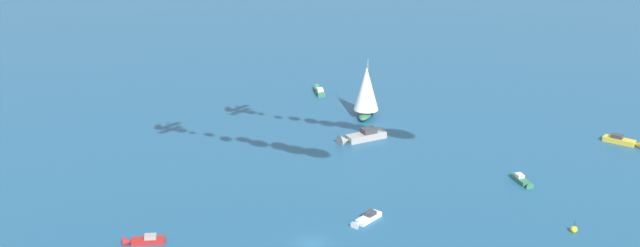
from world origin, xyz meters
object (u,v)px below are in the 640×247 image
object	(u,v)px
sailboat_ahead	(366,91)
motorboat_outer_ring_a	(319,91)
motorboat_inshore	(142,241)
marker_buoy	(574,229)
motorboat_far_port	(365,219)
motorboat_outer_ring_b	(360,137)
motorboat_trailing	(625,141)
motorboat_outer_ring_c	(523,181)

from	to	relation	value
sailboat_ahead	motorboat_outer_ring_a	bearing A→B (deg)	28.24
motorboat_inshore	marker_buoy	bearing A→B (deg)	-90.00
motorboat_far_port	marker_buoy	size ratio (longest dim) A/B	2.66
motorboat_outer_ring_b	motorboat_far_port	bearing A→B (deg)	175.53
motorboat_outer_ring_a	motorboat_trailing	bearing A→B (deg)	-121.82
motorboat_far_port	motorboat_outer_ring_c	bearing A→B (deg)	-65.48
marker_buoy	motorboat_trailing	bearing A→B (deg)	-32.65
motorboat_trailing	motorboat_outer_ring_c	world-z (taller)	motorboat_trailing
motorboat_far_port	marker_buoy	distance (m)	32.41
sailboat_ahead	motorboat_outer_ring_b	world-z (taller)	sailboat_ahead
motorboat_far_port	sailboat_ahead	size ratio (longest dim) A/B	0.45
sailboat_ahead	motorboat_outer_ring_a	size ratio (longest dim) A/B	1.84
motorboat_inshore	motorboat_outer_ring_c	xyz separation A→B (m)	(18.45, -63.76, -0.04)
motorboat_outer_ring_c	motorboat_far_port	bearing A→B (deg)	114.52
motorboat_inshore	motorboat_outer_ring_a	xyz separation A→B (m)	(72.13, -30.73, 0.03)
sailboat_ahead	motorboat_outer_ring_c	distance (m)	43.84
sailboat_ahead	motorboat_outer_ring_b	size ratio (longest dim) A/B	1.20
motorboat_far_port	motorboat_outer_ring_b	size ratio (longest dim) A/B	0.54
marker_buoy	motorboat_outer_ring_a	bearing A→B (deg)	26.34
sailboat_ahead	motorboat_outer_ring_b	bearing A→B (deg)	168.99
motorboat_inshore	motorboat_trailing	xyz separation A→B (m)	(35.76, -89.35, 0.11)
motorboat_outer_ring_c	marker_buoy	size ratio (longest dim) A/B	2.82
sailboat_ahead	marker_buoy	xyz separation A→B (m)	(-54.90, -26.46, -5.32)
motorboat_trailing	motorboat_outer_ring_a	distance (m)	68.99
motorboat_outer_ring_b	motorboat_outer_ring_a	bearing A→B (deg)	11.60
motorboat_inshore	motorboat_far_port	bearing A→B (deg)	-81.63
motorboat_far_port	motorboat_outer_ring_a	distance (m)	67.16
sailboat_ahead	motorboat_outer_ring_a	distance (m)	20.23
motorboat_inshore	motorboat_outer_ring_b	world-z (taller)	motorboat_outer_ring_b
motorboat_inshore	motorboat_trailing	bearing A→B (deg)	-68.19
motorboat_trailing	motorboat_outer_ring_c	size ratio (longest dim) A/B	1.20
motorboat_far_port	sailboat_ahead	xyz separation A→B (m)	(49.84, -5.56, 5.23)
motorboat_far_port	motorboat_outer_ring_b	distance (m)	35.65
motorboat_outer_ring_b	motorboat_outer_ring_c	bearing A→B (deg)	-129.84
motorboat_outer_ring_a	motorboat_outer_ring_c	distance (m)	63.03
motorboat_far_port	motorboat_trailing	size ratio (longest dim) A/B	0.79
sailboat_ahead	motorboat_far_port	bearing A→B (deg)	173.64
motorboat_inshore	sailboat_ahead	size ratio (longest dim) A/B	0.50
motorboat_inshore	motorboat_trailing	size ratio (longest dim) A/B	0.88
motorboat_far_port	motorboat_inshore	xyz separation A→B (m)	(-5.07, 34.43, 0.00)
motorboat_trailing	motorboat_far_port	bearing A→B (deg)	119.20
motorboat_far_port	sailboat_ahead	distance (m)	50.42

